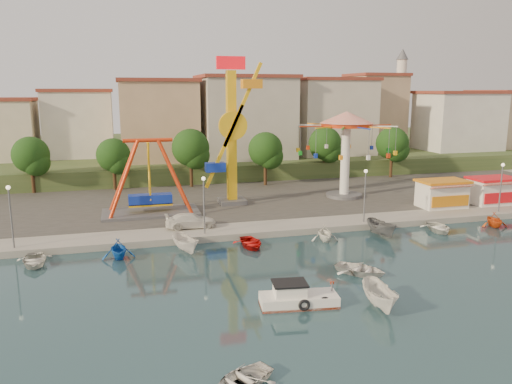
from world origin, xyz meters
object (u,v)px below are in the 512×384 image
object	(u,v)px
rowboat_a	(360,269)
van	(191,221)
cabin_motorboat	(297,299)
kamikaze_tower	(234,135)
skiff	(380,297)
pirate_ship_ride	(149,179)
wave_swinger	(346,135)

from	to	relation	value
rowboat_a	van	distance (m)	17.66
rowboat_a	van	xyz separation A→B (m)	(-10.69, 14.03, 0.90)
cabin_motorboat	rowboat_a	xyz separation A→B (m)	(6.44, 3.97, -0.07)
kamikaze_tower	skiff	bearing A→B (deg)	-84.40
kamikaze_tower	skiff	xyz separation A→B (m)	(2.82, -28.74, -7.76)
cabin_motorboat	van	world-z (taller)	van
cabin_motorboat	van	size ratio (longest dim) A/B	1.07
kamikaze_tower	cabin_motorboat	xyz separation A→B (m)	(-2.04, -26.95, -8.10)
pirate_ship_ride	cabin_motorboat	xyz separation A→B (m)	(7.60, -24.52, -3.93)
kamikaze_tower	wave_swinger	distance (m)	13.82
pirate_ship_ride	skiff	xyz separation A→B (m)	(12.46, -26.30, -3.60)
cabin_motorboat	rowboat_a	bearing A→B (deg)	39.04
van	skiff	bearing A→B (deg)	-155.05
pirate_ship_ride	rowboat_a	xyz separation A→B (m)	(14.03, -20.55, -4.00)
cabin_motorboat	rowboat_a	world-z (taller)	cabin_motorboat
pirate_ship_ride	rowboat_a	distance (m)	25.21
cabin_motorboat	van	distance (m)	18.51
rowboat_a	cabin_motorboat	bearing A→B (deg)	169.78
kamikaze_tower	skiff	size ratio (longest dim) A/B	3.99
pirate_ship_ride	cabin_motorboat	world-z (taller)	pirate_ship_ride
pirate_ship_ride	rowboat_a	bearing A→B (deg)	-55.68
rowboat_a	wave_swinger	bearing A→B (deg)	25.96
pirate_ship_ride	cabin_motorboat	bearing A→B (deg)	-72.79
cabin_motorboat	rowboat_a	distance (m)	7.56
pirate_ship_ride	rowboat_a	world-z (taller)	pirate_ship_ride
cabin_motorboat	kamikaze_tower	bearing A→B (deg)	93.05
kamikaze_tower	van	world-z (taller)	kamikaze_tower
pirate_ship_ride	skiff	size ratio (longest dim) A/B	2.42
kamikaze_tower	wave_swinger	world-z (taller)	kamikaze_tower
pirate_ship_ride	cabin_motorboat	distance (m)	25.97
kamikaze_tower	cabin_motorboat	bearing A→B (deg)	-94.34
rowboat_a	skiff	size ratio (longest dim) A/B	0.91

